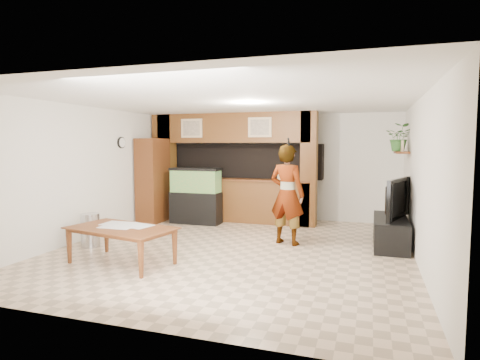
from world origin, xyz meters
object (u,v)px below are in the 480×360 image
(television, at_px, (392,198))
(person, at_px, (287,195))
(pantry_cabinet, at_px, (153,180))
(dining_table, at_px, (120,246))
(aquarium, at_px, (196,196))

(television, relative_size, person, 0.68)
(pantry_cabinet, height_order, dining_table, pantry_cabinet)
(pantry_cabinet, relative_size, dining_table, 1.22)
(aquarium, xyz_separation_m, person, (2.43, -1.29, 0.29))
(pantry_cabinet, distance_m, aquarium, 1.14)
(pantry_cabinet, distance_m, television, 5.40)
(aquarium, height_order, dining_table, aquarium)
(pantry_cabinet, xyz_separation_m, aquarium, (1.08, 0.10, -0.36))
(person, relative_size, dining_table, 1.13)
(television, bearing_deg, pantry_cabinet, 100.78)
(television, height_order, person, person)
(pantry_cabinet, xyz_separation_m, person, (3.51, -1.19, -0.07))
(television, xyz_separation_m, person, (-1.84, -0.43, 0.04))
(aquarium, bearing_deg, dining_table, -86.15)
(pantry_cabinet, height_order, television, pantry_cabinet)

